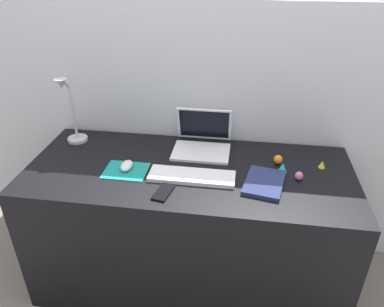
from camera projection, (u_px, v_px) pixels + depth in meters
name	position (u px, v px, depth m)	size (l,w,h in m)	color
ground_plane	(189.00, 274.00, 2.20)	(6.00, 6.00, 0.00)	slate
back_wall	(199.00, 134.00, 2.16)	(2.82, 0.05, 1.48)	silver
desk	(189.00, 226.00, 2.01)	(1.62, 0.69, 0.74)	black
laptop	(202.00, 139.00, 1.99)	(0.30, 0.26, 0.21)	white
keyboard	(192.00, 176.00, 1.75)	(0.41, 0.13, 0.02)	white
mousepad	(126.00, 171.00, 1.81)	(0.21, 0.17, 0.00)	teal
mouse	(127.00, 166.00, 1.82)	(0.06, 0.10, 0.03)	white
cell_phone	(163.00, 192.00, 1.65)	(0.06, 0.13, 0.01)	black
desk_lamp	(70.00, 113.00, 1.98)	(0.11, 0.16, 0.39)	#B7B7BC
notebook_pad	(264.00, 183.00, 1.71)	(0.17, 0.24, 0.02)	navy
toy_figurine_pink	(299.00, 176.00, 1.74)	(0.04, 0.04, 0.04)	pink
toy_figurine_orange	(278.00, 160.00, 1.86)	(0.04, 0.04, 0.05)	orange
toy_figurine_yellow	(322.00, 164.00, 1.83)	(0.03, 0.03, 0.04)	yellow
toy_figurine_cyan	(283.00, 168.00, 1.79)	(0.05, 0.05, 0.05)	#28B7CC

